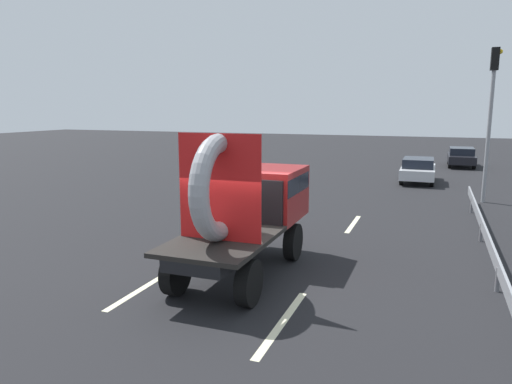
{
  "coord_description": "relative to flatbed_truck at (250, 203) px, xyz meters",
  "views": [
    {
      "loc": [
        4.22,
        -9.79,
        4.01
      ],
      "look_at": [
        0.0,
        1.35,
        1.87
      ],
      "focal_mm": 33.11,
      "sensor_mm": 36.0,
      "label": 1
    }
  ],
  "objects": [
    {
      "name": "guardrail",
      "position": [
        5.7,
        2.5,
        -1.13
      ],
      "size": [
        0.1,
        16.94,
        0.71
      ],
      "color": "gray",
      "rests_on": "ground_plane"
    },
    {
      "name": "flatbed_truck",
      "position": [
        0.0,
        0.0,
        0.0
      ],
      "size": [
        2.02,
        5.17,
        3.48
      ],
      "color": "black",
      "rests_on": "ground_plane"
    },
    {
      "name": "lane_dash_right_far",
      "position": [
        1.73,
        5.42,
        -1.66
      ],
      "size": [
        0.16,
        2.58,
        0.01
      ],
      "primitive_type": "cube",
      "rotation": [
        0.0,
        0.0,
        1.57
      ],
      "color": "beige",
      "rests_on": "ground_plane"
    },
    {
      "name": "lane_dash_right_near",
      "position": [
        1.73,
        -2.75,
        -1.66
      ],
      "size": [
        0.16,
        2.99,
        0.01
      ],
      "primitive_type": "cube",
      "rotation": [
        0.0,
        0.0,
        1.57
      ],
      "color": "beige",
      "rests_on": "ground_plane"
    },
    {
      "name": "ground_plane",
      "position": [
        -0.0,
        -0.94,
        -1.66
      ],
      "size": [
        120.0,
        120.0,
        0.0
      ],
      "primitive_type": "plane",
      "color": "black"
    },
    {
      "name": "lane_dash_left_near",
      "position": [
        -1.73,
        -2.51,
        -1.66
      ],
      "size": [
        0.16,
        2.12,
        0.01
      ],
      "primitive_type": "cube",
      "rotation": [
        0.0,
        0.0,
        1.57
      ],
      "color": "beige",
      "rests_on": "ground_plane"
    },
    {
      "name": "distant_sedan",
      "position": [
        3.46,
        16.13,
        -0.96
      ],
      "size": [
        1.72,
        4.02,
        1.31
      ],
      "color": "black",
      "rests_on": "ground_plane"
    },
    {
      "name": "oncoming_car",
      "position": [
        5.99,
        24.45,
        -0.97
      ],
      "size": [
        1.7,
        3.97,
        1.3
      ],
      "color": "black",
      "rests_on": "ground_plane"
    },
    {
      "name": "traffic_light",
      "position": [
        6.31,
        11.3,
        2.47
      ],
      "size": [
        0.42,
        0.36,
        6.41
      ],
      "color": "gray",
      "rests_on": "ground_plane"
    },
    {
      "name": "lane_dash_left_far",
      "position": [
        -1.73,
        5.67,
        -1.66
      ],
      "size": [
        0.16,
        2.07,
        0.01
      ],
      "primitive_type": "cube",
      "rotation": [
        0.0,
        0.0,
        1.57
      ],
      "color": "beige",
      "rests_on": "ground_plane"
    }
  ]
}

